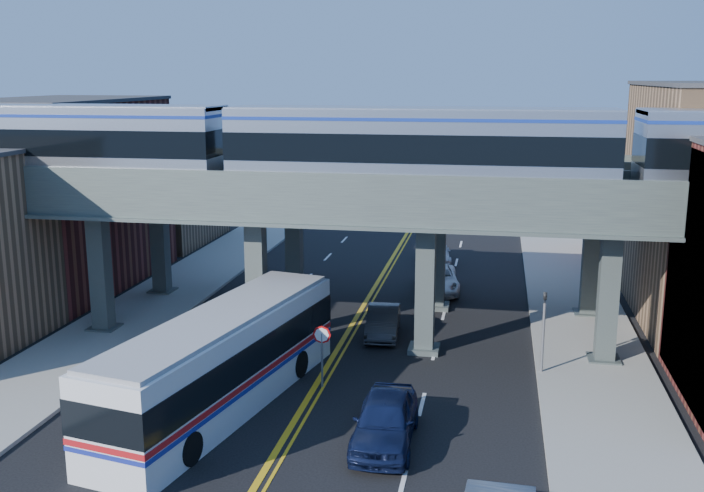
{
  "coord_description": "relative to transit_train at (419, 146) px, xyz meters",
  "views": [
    {
      "loc": [
        7.06,
        -26.45,
        12.53
      ],
      "look_at": [
        0.72,
        7.41,
        5.0
      ],
      "focal_mm": 40.0,
      "sensor_mm": 36.0,
      "label": 1
    }
  ],
  "objects": [
    {
      "name": "car_lane_d",
      "position": [
        -0.52,
        17.52,
        -8.74
      ],
      "size": [
        2.62,
        5.19,
        1.44
      ],
      "primitive_type": "imported",
      "rotation": [
        0.0,
        0.0,
        0.12
      ],
      "color": "silver",
      "rests_on": "ground"
    },
    {
      "name": "car_lane_a",
      "position": [
        -0.02,
        -9.54,
        -8.59
      ],
      "size": [
        2.15,
        5.16,
        1.74
      ],
      "primitive_type": "imported",
      "rotation": [
        0.0,
        0.0,
        0.02
      ],
      "color": "#0F1737",
      "rests_on": "ground"
    },
    {
      "name": "ground",
      "position": [
        -3.58,
        -8.0,
        -9.47
      ],
      "size": [
        120.0,
        120.0,
        0.0
      ],
      "primitive_type": "plane",
      "color": "black",
      "rests_on": "ground"
    },
    {
      "name": "transit_bus",
      "position": [
        -6.6,
        -7.63,
        -7.64
      ],
      "size": [
        5.69,
        14.16,
        3.56
      ],
      "rotation": [
        0.0,
        0.0,
        1.37
      ],
      "color": "silver",
      "rests_on": "ground"
    },
    {
      "name": "car_lane_c",
      "position": [
        0.17,
        10.53,
        -8.74
      ],
      "size": [
        3.1,
        5.53,
        1.46
      ],
      "primitive_type": "imported",
      "rotation": [
        0.0,
        0.0,
        0.13
      ],
      "color": "white",
      "rests_on": "ground"
    },
    {
      "name": "building_west_b",
      "position": [
        -22.08,
        8.0,
        -3.97
      ],
      "size": [
        8.0,
        14.0,
        11.0
      ],
      "primitive_type": "cube",
      "color": "maroon",
      "rests_on": "ground"
    },
    {
      "name": "transit_train",
      "position": [
        0.0,
        0.0,
        0.0
      ],
      "size": [
        52.18,
        3.28,
        3.83
      ],
      "color": "black",
      "rests_on": "elevated_viaduct_near"
    },
    {
      "name": "sidewalk_west",
      "position": [
        -15.08,
        2.0,
        -9.39
      ],
      "size": [
        5.0,
        70.0,
        0.16
      ],
      "primitive_type": "cube",
      "color": "gray",
      "rests_on": "ground"
    },
    {
      "name": "elevated_viaduct_near",
      "position": [
        -3.58,
        0.0,
        -3.0
      ],
      "size": [
        52.0,
        3.6,
        7.4
      ],
      "color": "#3D4745",
      "rests_on": "ground"
    },
    {
      "name": "building_west_c",
      "position": [
        -22.08,
        21.0,
        -5.47
      ],
      "size": [
        8.0,
        10.0,
        8.0
      ],
      "primitive_type": "cube",
      "color": "#8D6A49",
      "rests_on": "ground"
    },
    {
      "name": "sidewalk_east",
      "position": [
        7.92,
        2.0,
        -9.39
      ],
      "size": [
        5.0,
        70.0,
        0.16
      ],
      "primitive_type": "cube",
      "color": "gray",
      "rests_on": "ground"
    },
    {
      "name": "elevated_viaduct_far",
      "position": [
        -3.58,
        7.0,
        -3.0
      ],
      "size": [
        52.0,
        3.6,
        7.4
      ],
      "color": "#3D4745",
      "rests_on": "ground"
    },
    {
      "name": "traffic_signal",
      "position": [
        5.62,
        -2.0,
        -7.17
      ],
      "size": [
        0.15,
        0.18,
        4.1
      ],
      "color": "slate",
      "rests_on": "ground"
    },
    {
      "name": "car_lane_b",
      "position": [
        -1.78,
        1.89,
        -8.75
      ],
      "size": [
        1.84,
        4.44,
        1.43
      ],
      "primitive_type": "imported",
      "rotation": [
        0.0,
        0.0,
        0.08
      ],
      "color": "#2F2F31",
      "rests_on": "ground"
    },
    {
      "name": "mural_panel",
      "position": [
        10.97,
        -4.0,
        -4.72
      ],
      "size": [
        0.1,
        9.5,
        9.5
      ],
      "primitive_type": "cube",
      "color": "teal",
      "rests_on": "ground"
    },
    {
      "name": "stop_sign",
      "position": [
        -3.28,
        -5.0,
        -7.71
      ],
      "size": [
        0.76,
        0.09,
        2.63
      ],
      "color": "slate",
      "rests_on": "ground"
    },
    {
      "name": "building_east_c",
      "position": [
        14.92,
        21.0,
        -4.97
      ],
      "size": [
        8.0,
        10.0,
        9.0
      ],
      "primitive_type": "cube",
      "color": "maroon",
      "rests_on": "ground"
    }
  ]
}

